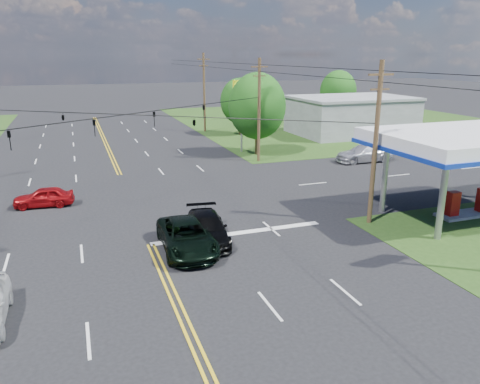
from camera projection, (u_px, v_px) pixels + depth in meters
name	position (u px, v px, depth m)	size (l,w,h in m)	color
ground	(132.00, 202.00, 32.19)	(280.00, 280.00, 0.00)	black
grass_ne	(335.00, 120.00, 72.37)	(46.00, 48.00, 0.03)	#203E13
stop_bar	(239.00, 233.00, 26.57)	(10.00, 0.50, 0.02)	silver
retail_ne	(351.00, 117.00, 59.30)	(14.00, 10.00, 4.40)	slate
gas_canopy	(477.00, 142.00, 28.10)	(12.20, 8.20, 5.35)	white
pole_se	(376.00, 142.00, 26.85)	(1.60, 0.28, 9.50)	#442B1C
pole_ne	(259.00, 109.00, 43.12)	(1.60, 0.28, 9.50)	#442B1C
pole_right_far	(204.00, 92.00, 60.21)	(1.60, 0.28, 10.00)	#442B1C
span_wire_signals	(126.00, 115.00, 30.49)	(26.00, 18.00, 1.13)	black
power_lines	(127.00, 75.00, 27.95)	(26.04, 100.00, 0.64)	black
tree_right_a	(257.00, 106.00, 46.16)	(5.70, 5.70, 8.18)	#442B1C
tree_right_b	(240.00, 101.00, 57.99)	(4.94, 4.94, 7.09)	#442B1C
tree_far_r	(338.00, 91.00, 68.96)	(5.32, 5.32, 7.63)	#442B1C
pickup_dkgreen	(187.00, 237.00, 24.03)	(2.55, 5.52, 1.53)	black
suv_black	(207.00, 228.00, 25.26)	(2.05, 5.05, 1.46)	black
sedan_red	(44.00, 197.00, 31.10)	(1.54, 3.83, 1.30)	maroon
sedan_far	(364.00, 153.00, 44.12)	(2.26, 5.57, 1.62)	silver
polesign_ne	(242.00, 97.00, 47.18)	(2.03, 0.82, 7.41)	#A5A5AA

